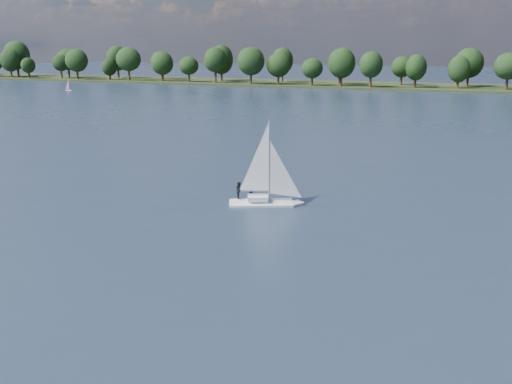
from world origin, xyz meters
TOP-DOWN VIEW (x-y plane):
  - ground at (0.00, 100.00)m, footprint 700.00×700.00m
  - far_shore at (0.00, 212.00)m, footprint 660.00×40.00m
  - sailboat at (4.83, 38.72)m, footprint 6.83×4.41m
  - dinghy_pink at (-111.80, 151.23)m, footprint 2.62×1.14m
  - treeline at (-10.68, 207.68)m, footprint 561.85×73.84m

SIDE VIEW (x-z plane):
  - ground at x=0.00m, z-range 0.00..0.00m
  - far_shore at x=0.00m, z-range -0.75..0.75m
  - dinghy_pink at x=-111.80m, z-range -1.08..3.02m
  - sailboat at x=4.83m, z-range -1.93..6.82m
  - treeline at x=-10.68m, z-range -1.27..17.41m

